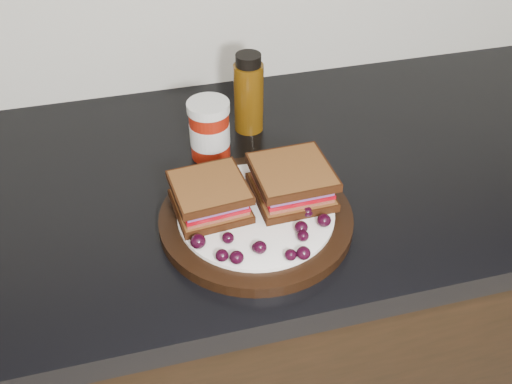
% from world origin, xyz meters
% --- Properties ---
extents(base_cabinets, '(3.96, 0.58, 0.86)m').
position_xyz_m(base_cabinets, '(0.00, 1.70, 0.43)').
color(base_cabinets, black).
rests_on(base_cabinets, ground_plane).
extents(countertop, '(3.98, 0.60, 0.04)m').
position_xyz_m(countertop, '(0.00, 1.70, 0.88)').
color(countertop, black).
rests_on(countertop, base_cabinets).
extents(plate, '(0.28, 0.28, 0.02)m').
position_xyz_m(plate, '(-0.00, 1.58, 0.91)').
color(plate, black).
rests_on(plate, countertop).
extents(sandwich_left, '(0.11, 0.11, 0.05)m').
position_xyz_m(sandwich_left, '(-0.06, 1.60, 0.95)').
color(sandwich_left, brown).
rests_on(sandwich_left, plate).
extents(sandwich_right, '(0.11, 0.11, 0.05)m').
position_xyz_m(sandwich_right, '(0.06, 1.60, 0.95)').
color(sandwich_right, brown).
rests_on(sandwich_right, plate).
extents(grape_0, '(0.02, 0.02, 0.02)m').
position_xyz_m(grape_0, '(-0.09, 1.53, 0.93)').
color(grape_0, black).
rests_on(grape_0, plate).
extents(grape_1, '(0.02, 0.02, 0.02)m').
position_xyz_m(grape_1, '(-0.05, 1.53, 0.93)').
color(grape_1, black).
rests_on(grape_1, plate).
extents(grape_2, '(0.02, 0.02, 0.02)m').
position_xyz_m(grape_2, '(-0.07, 1.50, 0.93)').
color(grape_2, black).
rests_on(grape_2, plate).
extents(grape_3, '(0.02, 0.02, 0.02)m').
position_xyz_m(grape_3, '(-0.05, 1.49, 0.93)').
color(grape_3, black).
rests_on(grape_3, plate).
extents(grape_4, '(0.02, 0.02, 0.02)m').
position_xyz_m(grape_4, '(-0.02, 1.50, 0.93)').
color(grape_4, black).
rests_on(grape_4, plate).
extents(grape_5, '(0.02, 0.02, 0.01)m').
position_xyz_m(grape_5, '(-0.02, 1.50, 0.93)').
color(grape_5, black).
rests_on(grape_5, plate).
extents(grape_6, '(0.02, 0.02, 0.02)m').
position_xyz_m(grape_6, '(0.02, 1.48, 0.93)').
color(grape_6, black).
rests_on(grape_6, plate).
extents(grape_7, '(0.02, 0.02, 0.02)m').
position_xyz_m(grape_7, '(0.03, 1.47, 0.93)').
color(grape_7, black).
rests_on(grape_7, plate).
extents(grape_8, '(0.02, 0.02, 0.02)m').
position_xyz_m(grape_8, '(0.04, 1.51, 0.93)').
color(grape_8, black).
rests_on(grape_8, plate).
extents(grape_9, '(0.02, 0.02, 0.02)m').
position_xyz_m(grape_9, '(0.05, 1.52, 0.93)').
color(grape_9, black).
rests_on(grape_9, plate).
extents(grape_10, '(0.02, 0.02, 0.02)m').
position_xyz_m(grape_10, '(0.08, 1.53, 0.93)').
color(grape_10, black).
rests_on(grape_10, plate).
extents(grape_11, '(0.02, 0.02, 0.02)m').
position_xyz_m(grape_11, '(0.07, 1.55, 0.93)').
color(grape_11, black).
rests_on(grape_11, plate).
extents(grape_12, '(0.02, 0.02, 0.01)m').
position_xyz_m(grape_12, '(0.09, 1.56, 0.93)').
color(grape_12, black).
rests_on(grape_12, plate).
extents(grape_13, '(0.02, 0.02, 0.02)m').
position_xyz_m(grape_13, '(0.10, 1.58, 0.93)').
color(grape_13, black).
rests_on(grape_13, plate).
extents(grape_14, '(0.02, 0.02, 0.02)m').
position_xyz_m(grape_14, '(0.07, 1.60, 0.93)').
color(grape_14, black).
rests_on(grape_14, plate).
extents(grape_15, '(0.02, 0.02, 0.02)m').
position_xyz_m(grape_15, '(0.05, 1.61, 0.93)').
color(grape_15, black).
rests_on(grape_15, plate).
extents(grape_16, '(0.02, 0.02, 0.02)m').
position_xyz_m(grape_16, '(-0.05, 1.64, 0.93)').
color(grape_16, black).
rests_on(grape_16, plate).
extents(grape_17, '(0.02, 0.02, 0.02)m').
position_xyz_m(grape_17, '(-0.05, 1.61, 0.93)').
color(grape_17, black).
rests_on(grape_17, plate).
extents(grape_18, '(0.02, 0.02, 0.02)m').
position_xyz_m(grape_18, '(-0.08, 1.60, 0.93)').
color(grape_18, black).
rests_on(grape_18, plate).
extents(grape_19, '(0.02, 0.02, 0.02)m').
position_xyz_m(grape_19, '(-0.07, 1.61, 0.93)').
color(grape_19, black).
rests_on(grape_19, plate).
extents(grape_20, '(0.02, 0.02, 0.02)m').
position_xyz_m(grape_20, '(-0.07, 1.57, 0.93)').
color(grape_20, black).
rests_on(grape_20, plate).
extents(grape_21, '(0.02, 0.02, 0.01)m').
position_xyz_m(grape_21, '(-0.06, 1.56, 0.93)').
color(grape_21, black).
rests_on(grape_21, plate).
extents(grape_22, '(0.02, 0.02, 0.02)m').
position_xyz_m(grape_22, '(-0.06, 1.60, 0.93)').
color(grape_22, black).
rests_on(grape_22, plate).
extents(grape_23, '(0.02, 0.02, 0.02)m').
position_xyz_m(grape_23, '(-0.09, 1.60, 0.93)').
color(grape_23, black).
rests_on(grape_23, plate).
extents(grape_24, '(0.02, 0.02, 0.02)m').
position_xyz_m(grape_24, '(-0.08, 1.58, 0.93)').
color(grape_24, black).
rests_on(grape_24, plate).
extents(condiment_jar, '(0.07, 0.07, 0.10)m').
position_xyz_m(condiment_jar, '(-0.03, 1.76, 0.95)').
color(condiment_jar, maroon).
rests_on(condiment_jar, countertop).
extents(oil_bottle, '(0.06, 0.06, 0.14)m').
position_xyz_m(oil_bottle, '(0.05, 1.83, 0.97)').
color(oil_bottle, '#553308').
rests_on(oil_bottle, countertop).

